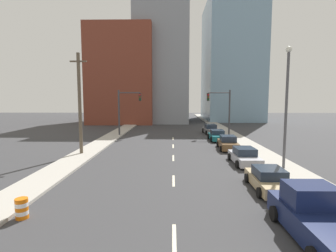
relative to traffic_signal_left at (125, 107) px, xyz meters
name	(u,v)px	position (x,y,z in m)	size (l,w,h in m)	color
sidewalk_left	(124,129)	(-1.69, 8.53, -4.17)	(2.57, 89.10, 0.18)	#ADA89E
sidewalk_right	(222,129)	(15.78, 8.53, -4.17)	(2.57, 89.10, 0.18)	#ADA89E
lane_stripe_at_8m	(174,239)	(7.04, -28.38, -4.26)	(0.16, 2.40, 0.01)	beige
lane_stripe_at_15m	(174,181)	(7.04, -21.02, -4.26)	(0.16, 2.40, 0.01)	beige
lane_stripe_at_22m	(173,158)	(7.04, -14.26, -4.26)	(0.16, 2.40, 0.01)	beige
lane_stripe_at_28m	(173,146)	(7.04, -8.19, -4.26)	(0.16, 2.40, 0.01)	beige
lane_stripe_at_34m	(173,139)	(7.04, -2.43, -4.26)	(0.16, 2.40, 0.01)	beige
building_brick_left	(124,77)	(-4.28, 23.20, 6.26)	(14.00, 16.00, 21.04)	brown
building_office_center	(162,65)	(4.42, 27.20, 9.50)	(12.00, 20.00, 27.52)	gray
building_glass_right	(231,62)	(21.99, 31.20, 10.58)	(13.00, 20.00, 29.68)	#7A9EB7
traffic_signal_left	(125,107)	(0.00, 0.00, 0.00)	(3.42, 0.35, 6.73)	#38383D
traffic_signal_right	(224,107)	(14.36, 0.00, 0.00)	(3.42, 0.35, 6.73)	#38383D
utility_pole_left_mid	(80,103)	(-1.95, -13.07, 0.76)	(1.60, 0.32, 9.79)	brown
traffic_barrel	(22,208)	(0.06, -26.71, -3.78)	(0.56, 0.56, 0.95)	orange
street_lamp	(287,101)	(15.51, -18.27, 1.08)	(0.44, 0.44, 9.31)	#4C4C51
pickup_truck_navy	(318,219)	(12.65, -28.22, -3.45)	(2.44, 5.25, 1.97)	#141E47
sedan_tan	(269,180)	(12.77, -22.71, -3.64)	(2.19, 4.42, 1.35)	tan
sedan_silver	(244,156)	(13.02, -16.40, -3.62)	(2.14, 4.41, 1.40)	#B2B2BC
sedan_brown	(228,143)	(12.98, -9.95, -3.59)	(2.21, 4.44, 1.49)	brown
sedan_teal	(217,136)	(12.83, -3.97, -3.61)	(2.11, 4.34, 1.41)	#196B75
sedan_gray	(211,129)	(12.93, 2.71, -3.58)	(2.27, 4.84, 1.48)	slate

